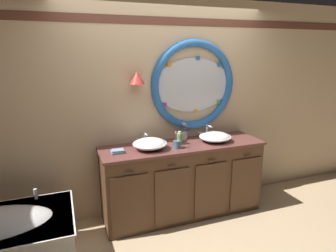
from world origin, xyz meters
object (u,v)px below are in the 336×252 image
(soap_dispenser, at_px, (180,138))
(folded_hand_towel, at_px, (118,151))
(toothbrush_holder_right, at_px, (184,135))
(sink_basin_left, at_px, (150,144))
(toothbrush_holder_left, at_px, (177,144))
(sink_basin_right, at_px, (215,137))

(soap_dispenser, xyz_separation_m, folded_hand_towel, (-0.75, -0.05, -0.06))
(toothbrush_holder_right, distance_m, soap_dispenser, 0.22)
(sink_basin_left, bearing_deg, toothbrush_holder_left, -14.29)
(toothbrush_holder_left, relative_size, toothbrush_holder_right, 0.92)
(soap_dispenser, distance_m, folded_hand_towel, 0.75)
(toothbrush_holder_left, distance_m, folded_hand_towel, 0.67)
(sink_basin_right, distance_m, toothbrush_holder_left, 0.54)
(sink_basin_right, height_order, toothbrush_holder_right, toothbrush_holder_right)
(sink_basin_right, height_order, folded_hand_towel, sink_basin_right)
(toothbrush_holder_left, height_order, folded_hand_towel, toothbrush_holder_left)
(sink_basin_left, bearing_deg, toothbrush_holder_right, 22.96)
(toothbrush_holder_right, xyz_separation_m, soap_dispenser, (-0.13, -0.17, 0.01))
(toothbrush_holder_right, height_order, soap_dispenser, toothbrush_holder_right)
(sink_basin_right, bearing_deg, toothbrush_holder_right, 145.76)
(soap_dispenser, bearing_deg, toothbrush_holder_right, 52.37)
(toothbrush_holder_left, bearing_deg, soap_dispenser, 56.74)
(sink_basin_right, bearing_deg, toothbrush_holder_left, -171.82)
(sink_basin_right, bearing_deg, soap_dispenser, 174.48)
(sink_basin_right, bearing_deg, sink_basin_left, 180.00)
(toothbrush_holder_left, relative_size, soap_dispenser, 1.21)
(sink_basin_right, xyz_separation_m, toothbrush_holder_right, (-0.32, 0.22, 0.00))
(sink_basin_left, height_order, folded_hand_towel, sink_basin_left)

